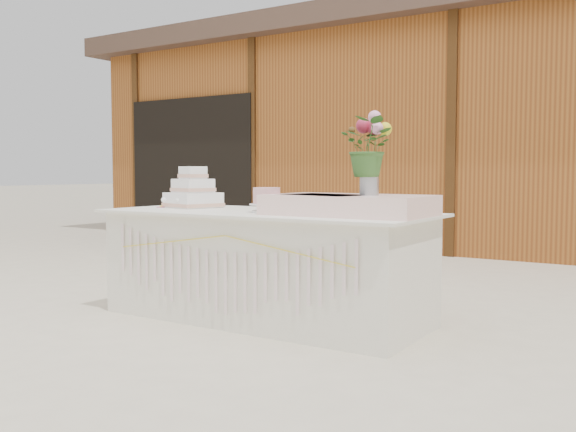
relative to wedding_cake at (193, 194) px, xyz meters
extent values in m
plane|color=beige|center=(0.74, -0.09, -0.88)|extent=(80.00, 80.00, 0.00)
cube|color=brown|center=(0.74, 5.91, 0.62)|extent=(12.00, 4.00, 3.00)
cube|color=#412E24|center=(0.74, 5.91, 2.27)|extent=(12.60, 4.60, 0.30)
cube|color=black|center=(-3.46, 3.89, 0.22)|extent=(2.40, 0.08, 2.20)
cube|color=white|center=(0.74, -0.09, -0.50)|extent=(2.28, 0.88, 0.75)
cube|color=white|center=(0.74, -0.09, -0.12)|extent=(2.40, 1.00, 0.02)
cube|color=white|center=(0.00, 0.00, -0.05)|extent=(0.42, 0.42, 0.12)
cube|color=#E0A88D|center=(0.00, 0.00, -0.09)|extent=(0.43, 0.43, 0.03)
cube|color=white|center=(0.00, 0.00, 0.06)|extent=(0.30, 0.30, 0.11)
cube|color=#E0A88D|center=(0.00, 0.00, 0.03)|extent=(0.31, 0.31, 0.03)
cube|color=white|center=(0.00, 0.00, 0.16)|extent=(0.20, 0.20, 0.10)
cube|color=#E0A88D|center=(0.00, 0.00, 0.14)|extent=(0.21, 0.21, 0.03)
cylinder|color=white|center=(0.81, -0.17, -0.10)|extent=(0.20, 0.20, 0.01)
cylinder|color=white|center=(0.81, -0.17, -0.08)|extent=(0.06, 0.06, 0.04)
cylinder|color=white|center=(0.81, -0.17, -0.05)|extent=(0.24, 0.24, 0.01)
cylinder|color=#EBA9B1|center=(0.81, -0.17, 0.01)|extent=(0.19, 0.19, 0.11)
cube|color=#FFD7CD|center=(1.42, -0.11, -0.04)|extent=(1.04, 0.61, 0.13)
cylinder|color=#B3B3B8|center=(1.56, -0.11, 0.10)|extent=(0.12, 0.12, 0.16)
imported|color=#325D25|center=(1.56, -0.11, 0.38)|extent=(0.34, 0.30, 0.38)
camera|label=1|loc=(3.32, -3.80, 0.17)|focal=40.00mm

